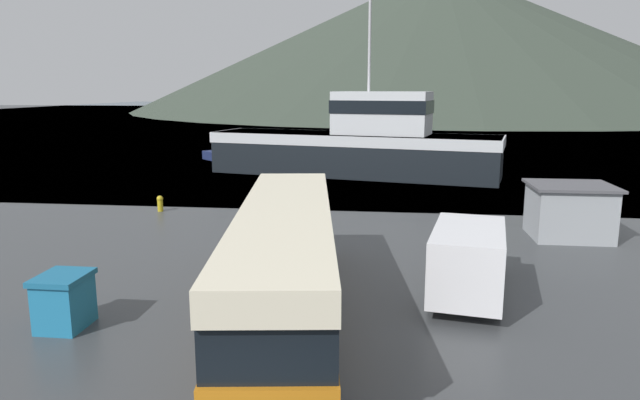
# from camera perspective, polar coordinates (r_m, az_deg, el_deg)

# --- Properties ---
(water_surface) EXTENTS (240.00, 240.00, 0.00)m
(water_surface) POSITION_cam_1_polar(r_m,az_deg,el_deg) (149.63, 5.94, 8.61)
(water_surface) COLOR #3D5160
(water_surface) RESTS_ON ground
(hill_backdrop) EXTENTS (178.41, 178.41, 40.98)m
(hill_backdrop) POSITION_cam_1_polar(r_m,az_deg,el_deg) (179.32, 11.89, 15.40)
(hill_backdrop) COLOR #333D33
(hill_backdrop) RESTS_ON ground
(tour_bus) EXTENTS (4.14, 13.24, 3.17)m
(tour_bus) POSITION_cam_1_polar(r_m,az_deg,el_deg) (16.02, -3.49, -5.65)
(tour_bus) COLOR #B26614
(tour_bus) RESTS_ON ground
(delivery_van) EXTENTS (3.07, 6.16, 2.28)m
(delivery_van) POSITION_cam_1_polar(r_m,az_deg,el_deg) (18.45, 14.63, -5.60)
(delivery_van) COLOR silver
(delivery_van) RESTS_ON ground
(fishing_boat) EXTENTS (22.09, 9.83, 12.80)m
(fishing_boat) POSITION_cam_1_polar(r_m,az_deg,el_deg) (42.69, 3.90, 5.64)
(fishing_boat) COLOR black
(fishing_boat) RESTS_ON water_surface
(storage_bin) EXTENTS (1.25, 1.49, 1.50)m
(storage_bin) POSITION_cam_1_polar(r_m,az_deg,el_deg) (17.11, -24.22, -9.17)
(storage_bin) COLOR teal
(storage_bin) RESTS_ON ground
(dock_kiosk) EXTENTS (3.47, 3.08, 2.35)m
(dock_kiosk) POSITION_cam_1_polar(r_m,az_deg,el_deg) (26.95, 23.66, -1.00)
(dock_kiosk) COLOR #93999E
(dock_kiosk) RESTS_ON ground
(small_boat) EXTENTS (6.59, 6.89, 0.77)m
(small_boat) POSITION_cam_1_polar(r_m,az_deg,el_deg) (50.85, -8.85, 4.18)
(small_boat) COLOR #19234C
(small_boat) RESTS_ON water_surface
(mooring_bollard) EXTENTS (0.33, 0.33, 0.84)m
(mooring_bollard) POSITION_cam_1_polar(r_m,az_deg,el_deg) (31.27, -15.70, -0.27)
(mooring_bollard) COLOR #B29919
(mooring_bollard) RESTS_ON ground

